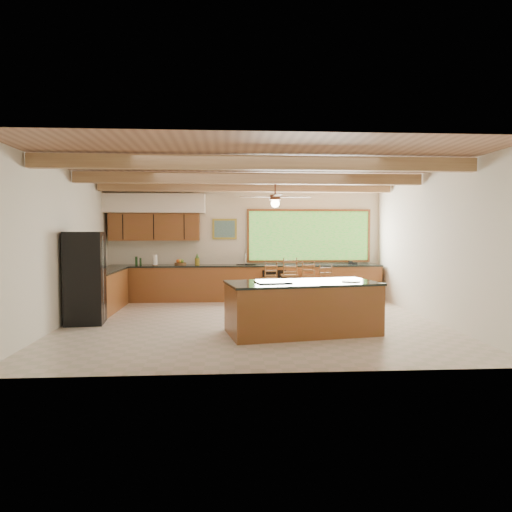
{
  "coord_description": "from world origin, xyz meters",
  "views": [
    {
      "loc": [
        -0.5,
        -8.86,
        1.77
      ],
      "look_at": [
        0.12,
        0.8,
        1.26
      ],
      "focal_mm": 32.0,
      "sensor_mm": 36.0,
      "label": 1
    }
  ],
  "objects": [
    {
      "name": "bar_stool_a",
      "position": [
        1.54,
        2.39,
        0.61
      ],
      "size": [
        0.4,
        0.4,
        1.03
      ],
      "rotation": [
        0.0,
        0.0,
        -0.1
      ],
      "color": "brown",
      "rests_on": "ground"
    },
    {
      "name": "bar_stool_b",
      "position": [
        0.58,
        2.4,
        0.61
      ],
      "size": [
        0.4,
        0.4,
        1.02
      ],
      "rotation": [
        0.0,
        0.0,
        0.1
      ],
      "color": "brown",
      "rests_on": "ground"
    },
    {
      "name": "bar_stool_d",
      "position": [
        1.74,
        1.54,
        0.61
      ],
      "size": [
        0.44,
        0.44,
        1.03
      ],
      "rotation": [
        0.0,
        0.0,
        0.21
      ],
      "color": "brown",
      "rests_on": "ground"
    },
    {
      "name": "counter_run",
      "position": [
        -0.82,
        2.52,
        0.46
      ],
      "size": [
        7.12,
        3.1,
        1.22
      ],
      "color": "brown",
      "rests_on": "ground"
    },
    {
      "name": "island",
      "position": [
        0.81,
        -1.02,
        0.45
      ],
      "size": [
        2.76,
        1.65,
        0.92
      ],
      "rotation": [
        0.0,
        0.0,
        0.17
      ],
      "color": "brown",
      "rests_on": "ground"
    },
    {
      "name": "ground",
      "position": [
        0.0,
        0.0,
        0.0
      ],
      "size": [
        7.2,
        7.2,
        0.0
      ],
      "primitive_type": "plane",
      "color": "beige",
      "rests_on": "ground"
    },
    {
      "name": "refrigerator",
      "position": [
        -3.22,
        0.06,
        0.89
      ],
      "size": [
        0.76,
        0.74,
        1.78
      ],
      "rotation": [
        0.0,
        0.0,
        0.1
      ],
      "color": "black",
      "rests_on": "ground"
    },
    {
      "name": "room_shell",
      "position": [
        -0.17,
        0.65,
        2.21
      ],
      "size": [
        7.27,
        6.54,
        3.02
      ],
      "color": "beige",
      "rests_on": "ground"
    },
    {
      "name": "bar_stool_c",
      "position": [
        1.06,
        2.39,
        0.68
      ],
      "size": [
        0.43,
        0.43,
        1.15
      ],
      "rotation": [
        0.0,
        0.0,
        0.04
      ],
      "color": "brown",
      "rests_on": "ground"
    }
  ]
}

